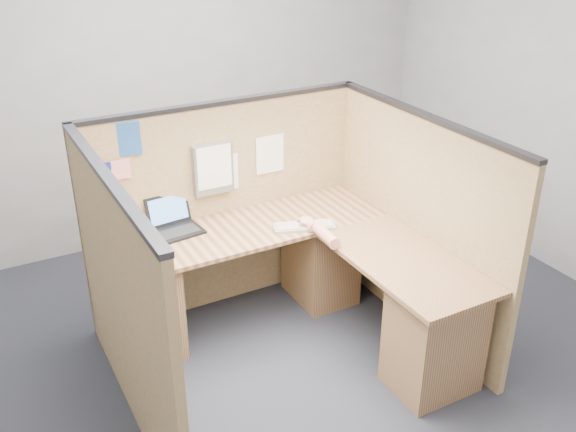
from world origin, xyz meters
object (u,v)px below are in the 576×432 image
keyboard (304,226)px  mouse (307,224)px  laptop (175,222)px  l_desk (298,290)px

keyboard → mouse: 0.02m
laptop → keyboard: 0.87m
laptop → keyboard: size_ratio=0.75×
l_desk → laptop: (-0.61, 0.59, 0.39)m
laptop → l_desk: bearing=-50.2°
l_desk → keyboard: bearing=51.2°
l_desk → keyboard: size_ratio=4.46×
mouse → keyboard: bearing=160.5°
l_desk → keyboard: keyboard is taller
l_desk → keyboard: (0.16, 0.20, 0.35)m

